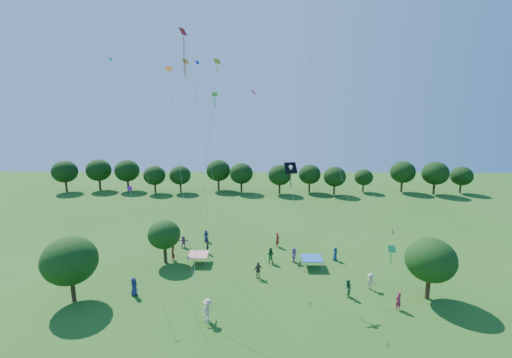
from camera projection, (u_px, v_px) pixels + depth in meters
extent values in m
cylinder|color=#422B19|center=(73.00, 291.00, 30.72)|extent=(0.38, 0.38, 1.85)
ellipsoid|color=#163D11|center=(70.00, 261.00, 30.15)|extent=(4.74, 4.74, 4.26)
cylinder|color=#422B19|center=(165.00, 255.00, 38.59)|extent=(0.37, 0.37, 1.80)
ellipsoid|color=#163D11|center=(164.00, 234.00, 38.12)|extent=(3.59, 3.59, 3.23)
cylinder|color=#422B19|center=(428.00, 289.00, 31.08)|extent=(0.39, 0.39, 1.90)
ellipsoid|color=#163D11|center=(431.00, 260.00, 30.54)|extent=(4.37, 4.37, 3.93)
cylinder|color=#422B19|center=(66.00, 187.00, 72.84)|extent=(0.44, 0.44, 2.15)
ellipsoid|color=black|center=(65.00, 172.00, 72.21)|extent=(5.17, 5.17, 4.65)
cylinder|color=#422B19|center=(100.00, 185.00, 74.35)|extent=(0.45, 0.45, 2.17)
ellipsoid|color=black|center=(99.00, 170.00, 73.71)|extent=(5.22, 5.22, 4.70)
cylinder|color=#422B19|center=(128.00, 186.00, 73.92)|extent=(0.44, 0.44, 2.15)
ellipsoid|color=black|center=(127.00, 171.00, 73.28)|extent=(5.17, 5.17, 4.65)
cylinder|color=#422B19|center=(155.00, 189.00, 71.60)|extent=(0.38, 0.38, 1.87)
ellipsoid|color=black|center=(154.00, 175.00, 71.05)|extent=(4.48, 4.48, 4.03)
cylinder|color=#422B19|center=(181.00, 188.00, 72.12)|extent=(0.38, 0.38, 1.84)
ellipsoid|color=black|center=(180.00, 175.00, 71.58)|extent=(4.42, 4.42, 3.98)
cylinder|color=#422B19|center=(219.00, 185.00, 74.33)|extent=(0.44, 0.44, 2.14)
ellipsoid|color=black|center=(218.00, 170.00, 73.70)|extent=(5.14, 5.14, 4.63)
cylinder|color=#422B19|center=(241.00, 188.00, 72.13)|extent=(0.42, 0.42, 2.03)
ellipsoid|color=black|center=(241.00, 173.00, 71.53)|extent=(4.86, 4.86, 4.37)
cylinder|color=#422B19|center=(279.00, 189.00, 70.92)|extent=(0.40, 0.40, 1.96)
ellipsoid|color=black|center=(280.00, 175.00, 70.34)|extent=(4.71, 4.71, 4.24)
cylinder|color=#422B19|center=(309.00, 188.00, 72.33)|extent=(0.39, 0.39, 1.91)
ellipsoid|color=black|center=(310.00, 174.00, 71.76)|extent=(4.59, 4.59, 4.13)
cylinder|color=#422B19|center=(334.00, 190.00, 70.12)|extent=(0.39, 0.39, 1.89)
ellipsoid|color=black|center=(335.00, 177.00, 69.57)|extent=(4.54, 4.54, 4.08)
cylinder|color=#422B19|center=(363.00, 188.00, 72.54)|extent=(0.33, 0.33, 1.58)
ellipsoid|color=black|center=(364.00, 177.00, 72.07)|extent=(3.80, 3.80, 3.42)
cylinder|color=#422B19|center=(401.00, 187.00, 72.59)|extent=(0.44, 0.44, 2.13)
ellipsoid|color=black|center=(403.00, 172.00, 71.96)|extent=(5.12, 5.12, 4.61)
cylinder|color=#422B19|center=(434.00, 189.00, 70.54)|extent=(0.45, 0.45, 2.18)
ellipsoid|color=black|center=(435.00, 173.00, 69.90)|extent=(5.24, 5.24, 4.72)
cylinder|color=#422B19|center=(460.00, 189.00, 71.51)|extent=(0.37, 0.37, 1.81)
ellipsoid|color=black|center=(462.00, 176.00, 70.98)|extent=(4.35, 4.35, 3.91)
cube|color=red|center=(198.00, 254.00, 38.31)|extent=(2.20, 2.20, 0.08)
cylinder|color=#999999|center=(188.00, 262.00, 37.44)|extent=(0.05, 0.05, 1.10)
cylinder|color=#999999|center=(206.00, 263.00, 37.41)|extent=(0.05, 0.05, 1.10)
cylinder|color=#999999|center=(191.00, 255.00, 39.40)|extent=(0.05, 0.05, 1.10)
cylinder|color=#999999|center=(209.00, 255.00, 39.37)|extent=(0.05, 0.05, 1.10)
cube|color=blue|center=(312.00, 258.00, 37.37)|extent=(2.20, 2.20, 0.08)
cylinder|color=#999999|center=(304.00, 266.00, 36.50)|extent=(0.05, 0.05, 1.10)
cylinder|color=#999999|center=(322.00, 266.00, 36.47)|extent=(0.05, 0.05, 1.10)
cylinder|color=#999999|center=(302.00, 258.00, 38.46)|extent=(0.05, 0.05, 1.10)
cylinder|color=#999999|center=(319.00, 259.00, 38.43)|extent=(0.05, 0.05, 1.10)
imported|color=navy|center=(335.00, 254.00, 39.15)|extent=(0.73, 0.87, 1.56)
imported|color=#A01D41|center=(398.00, 301.00, 29.35)|extent=(0.70, 0.59, 1.61)
imported|color=#2A6238|center=(347.00, 288.00, 31.35)|extent=(0.56, 0.89, 1.68)
imported|color=beige|center=(208.00, 310.00, 27.68)|extent=(1.11, 1.39, 1.94)
imported|color=#413B34|center=(208.00, 248.00, 41.00)|extent=(0.62, 0.96, 1.51)
imported|color=#975A9B|center=(294.00, 255.00, 38.65)|extent=(0.89, 1.67, 1.70)
imported|color=navy|center=(134.00, 287.00, 31.64)|extent=(0.96, 0.89, 1.73)
imported|color=maroon|center=(278.00, 240.00, 43.06)|extent=(0.75, 0.82, 1.84)
imported|color=#285F31|center=(270.00, 255.00, 38.48)|extent=(0.99, 0.69, 1.82)
imported|color=#C3AE9C|center=(370.00, 281.00, 32.78)|extent=(1.11, 1.00, 1.59)
imported|color=#443937|center=(258.00, 270.00, 34.91)|extent=(1.11, 0.91, 1.73)
imported|color=#8A508A|center=(183.00, 241.00, 42.99)|extent=(1.38, 0.50, 1.48)
imported|color=navy|center=(206.00, 236.00, 44.81)|extent=(0.86, 0.64, 1.55)
imported|color=maroon|center=(173.00, 253.00, 39.04)|extent=(0.43, 0.66, 1.75)
cube|color=black|center=(291.00, 168.00, 32.74)|extent=(1.33, 0.98, 1.02)
cube|color=black|center=(290.00, 182.00, 33.05)|extent=(0.18, 0.26, 1.18)
sphere|color=white|center=(291.00, 167.00, 32.66)|extent=(0.37, 0.37, 0.37)
cylinder|color=white|center=(291.00, 170.00, 32.71)|extent=(0.26, 0.52, 0.34)
cylinder|color=white|center=(291.00, 170.00, 32.71)|extent=(0.26, 0.52, 0.34)
cylinder|color=beige|center=(295.00, 228.00, 31.75)|extent=(0.67, 4.11, 9.68)
cube|color=red|center=(183.00, 32.00, 28.17)|extent=(0.63, 0.78, 0.61)
cube|color=red|center=(184.00, 56.00, 28.60)|extent=(0.27, 0.62, 2.94)
cylinder|color=beige|center=(211.00, 167.00, 29.14)|extent=(4.40, 2.36, 21.67)
cube|color=red|center=(254.00, 92.00, 34.03)|extent=(0.55, 0.68, 0.45)
cylinder|color=beige|center=(256.00, 179.00, 35.89)|extent=(0.47, 0.35, 17.14)
cube|color=#FF9A0D|center=(310.00, 59.00, 22.90)|extent=(0.59, 0.71, 0.46)
cylinder|color=beige|center=(346.00, 192.00, 26.59)|extent=(6.71, 3.88, 18.67)
cube|color=#C79711|center=(217.00, 61.00, 28.97)|extent=(0.66, 0.63, 0.44)
cube|color=#C79711|center=(217.00, 69.00, 29.14)|extent=(0.07, 0.15, 0.60)
cylinder|color=beige|center=(204.00, 182.00, 28.68)|extent=(2.09, 4.56, 19.43)
cube|color=#1F941B|center=(215.00, 94.00, 28.27)|extent=(0.49, 0.37, 0.35)
cube|color=#1F941B|center=(215.00, 104.00, 28.47)|extent=(0.18, 0.21, 0.97)
cylinder|color=beige|center=(203.00, 199.00, 28.45)|extent=(2.03, 3.04, 16.69)
cube|color=#1620DD|center=(197.00, 62.00, 41.44)|extent=(0.48, 0.54, 0.43)
cylinder|color=beige|center=(192.00, 152.00, 42.04)|extent=(1.38, 3.06, 21.15)
cube|color=#A21B8B|center=(130.00, 188.00, 30.27)|extent=(0.47, 0.49, 0.36)
cylinder|color=beige|center=(141.00, 234.00, 31.76)|extent=(1.00, 1.30, 8.62)
cube|color=white|center=(374.00, 198.00, 43.30)|extent=(0.28, 0.44, 0.37)
cylinder|color=beige|center=(353.00, 221.00, 41.87)|extent=(6.16, 4.00, 4.63)
cube|color=#0EC4D6|center=(111.00, 59.00, 36.24)|extent=(0.38, 0.45, 0.32)
cylinder|color=beige|center=(141.00, 158.00, 38.25)|extent=(5.09, 0.03, 20.77)
cube|color=#C80B3A|center=(393.00, 231.00, 26.88)|extent=(0.37, 0.51, 0.43)
cylinder|color=beige|center=(381.00, 262.00, 28.85)|extent=(0.52, 2.77, 6.02)
cube|color=orange|center=(169.00, 69.00, 24.65)|extent=(0.53, 0.41, 0.36)
cylinder|color=beige|center=(183.00, 194.00, 26.69)|extent=(1.22, 0.52, 18.32)
cube|color=#C88911|center=(185.00, 61.00, 31.51)|extent=(0.68, 0.73, 0.47)
cube|color=#C88911|center=(186.00, 72.00, 31.75)|extent=(0.10, 0.26, 1.14)
cylinder|color=beige|center=(200.00, 167.00, 35.38)|extent=(1.39, 3.95, 19.78)
cube|color=#1A8F3C|center=(392.00, 249.00, 25.76)|extent=(0.63, 0.48, 0.44)
cube|color=#1A8F3C|center=(391.00, 260.00, 25.98)|extent=(0.18, 0.22, 1.00)
cylinder|color=beige|center=(380.00, 271.00, 28.20)|extent=(0.05, 3.90, 5.06)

